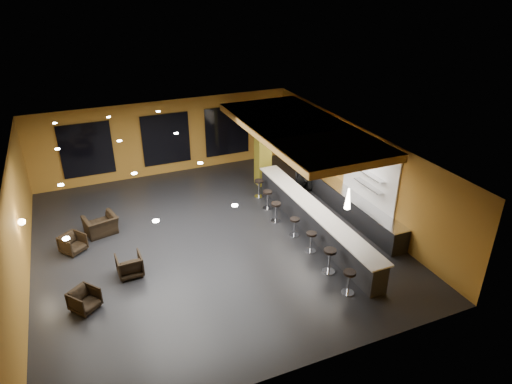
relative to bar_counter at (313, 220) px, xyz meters
name	(u,v)px	position (x,y,z in m)	size (l,w,h in m)	color
floor	(211,240)	(-3.65, 1.00, -0.55)	(12.00, 13.00, 0.10)	black
ceiling	(206,147)	(-3.65, 1.00, 3.05)	(12.00, 13.00, 0.10)	black
wall_back	(165,137)	(-3.65, 7.55, 1.25)	(12.00, 0.10, 3.50)	#996822
wall_front	(297,317)	(-3.65, -5.55, 1.25)	(12.00, 0.10, 3.50)	#996822
wall_left	(15,232)	(-9.70, 1.00, 1.25)	(0.10, 13.00, 3.50)	#996822
wall_right	(356,169)	(2.40, 1.00, 1.25)	(0.10, 13.00, 3.50)	#996822
wood_soffit	(299,129)	(0.35, 2.00, 2.86)	(3.60, 8.00, 0.28)	#A57230
window_left	(87,150)	(-7.15, 7.44, 1.20)	(2.20, 0.06, 2.40)	black
window_center	(166,139)	(-3.65, 7.44, 1.20)	(2.20, 0.06, 2.40)	black
window_right	(227,131)	(-0.65, 7.44, 1.20)	(2.20, 0.06, 2.40)	black
tile_backsplash	(370,173)	(2.31, 0.00, 1.50)	(0.06, 3.20, 2.40)	white
bar_counter	(313,220)	(0.00, 0.00, 0.00)	(0.60, 8.00, 1.00)	black
bar_top	(314,208)	(0.00, 0.00, 0.52)	(0.78, 8.10, 0.05)	white
prep_counter	(351,206)	(2.00, 0.50, -0.07)	(0.70, 6.00, 0.86)	black
prep_top	(352,196)	(2.00, 0.50, 0.39)	(0.72, 6.00, 0.03)	silver
wall_shelf_lower	(369,186)	(2.17, -0.20, 1.10)	(0.30, 1.50, 0.03)	silver
wall_shelf_upper	(370,174)	(2.17, -0.20, 1.55)	(0.30, 1.50, 0.03)	silver
column	(263,147)	(0.00, 4.60, 1.25)	(0.60, 0.60, 3.50)	olive
wall_sconce	(22,222)	(-9.53, 1.50, 1.30)	(0.22, 0.22, 0.22)	#FFE5B2
pendant_0	(348,199)	(0.00, -2.00, 1.85)	(0.20, 0.20, 0.70)	white
pendant_1	(309,169)	(0.00, 0.50, 1.85)	(0.20, 0.20, 0.70)	white
pendant_2	(279,146)	(0.00, 3.00, 1.85)	(0.20, 0.20, 0.70)	white
staff_a	(300,177)	(0.94, 2.81, 0.42)	(0.67, 0.44, 1.83)	black
staff_b	(306,178)	(1.29, 2.93, 0.27)	(0.74, 0.58, 1.53)	black
staff_c	(310,173)	(1.60, 3.18, 0.31)	(0.79, 0.51, 1.61)	black
armchair_a	(85,300)	(-8.12, -1.16, -0.17)	(0.70, 0.72, 0.66)	black
armchair_b	(130,265)	(-6.66, 0.01, -0.14)	(0.77, 0.79, 0.72)	black
armchair_c	(73,243)	(-8.25, 2.10, -0.17)	(0.71, 0.73, 0.66)	black
armchair_d	(101,225)	(-7.23, 2.96, -0.14)	(1.11, 0.97, 0.72)	black
bar_stool_0	(349,279)	(-0.76, -3.51, 0.00)	(0.40, 0.40, 0.78)	silver
bar_stool_1	(330,258)	(-0.74, -2.37, 0.05)	(0.43, 0.43, 0.85)	silver
bar_stool_2	(311,239)	(-0.69, -1.08, -0.03)	(0.37, 0.37, 0.74)	silver
bar_stool_3	(295,225)	(-0.75, 0.04, -0.04)	(0.36, 0.36, 0.72)	silver
bar_stool_4	(276,210)	(-0.91, 1.27, 0.01)	(0.40, 0.40, 0.79)	silver
bar_stool_5	(268,197)	(-0.78, 2.34, 0.00)	(0.40, 0.40, 0.79)	silver
bar_stool_6	(259,186)	(-0.69, 3.43, 0.00)	(0.40, 0.40, 0.79)	silver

